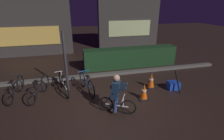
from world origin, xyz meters
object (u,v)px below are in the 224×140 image
at_px(street_post, 66,62).
at_px(parked_bike_leftmost, 15,89).
at_px(traffic_cone_near, 144,92).
at_px(parked_bike_center_right, 87,83).
at_px(traffic_cone_far, 151,81).
at_px(parked_bike_center_left, 63,84).
at_px(closed_umbrella, 178,82).
at_px(cyclist, 116,94).
at_px(parked_bike_left_mid, 39,88).
at_px(blue_crate, 173,85).

bearing_deg(street_post, parked_bike_leftmost, -176.69).
bearing_deg(parked_bike_leftmost, traffic_cone_near, -98.96).
xyz_separation_m(parked_bike_center_right, traffic_cone_far, (2.49, -0.25, -0.05)).
bearing_deg(parked_bike_center_left, traffic_cone_near, -126.78).
bearing_deg(traffic_cone_near, closed_umbrella, 6.16).
relative_size(parked_bike_leftmost, traffic_cone_far, 2.65).
relative_size(parked_bike_center_left, cyclist, 1.28).
distance_m(parked_bike_leftmost, parked_bike_left_mid, 0.83).
xyz_separation_m(street_post, traffic_cone_near, (2.54, -1.30, -0.84)).
bearing_deg(closed_umbrella, parked_bike_center_left, 51.30).
height_order(parked_bike_left_mid, parked_bike_center_left, parked_bike_center_left).
xyz_separation_m(parked_bike_leftmost, traffic_cone_far, (4.95, -0.46, -0.05)).
bearing_deg(cyclist, traffic_cone_near, 52.15).
bearing_deg(parked_bike_left_mid, traffic_cone_far, -75.82).
bearing_deg(blue_crate, street_post, 167.15).
bearing_deg(street_post, parked_bike_center_right, -24.55).
height_order(street_post, cyclist, street_post).
distance_m(parked_bike_center_left, closed_umbrella, 4.21).
bearing_deg(parked_bike_left_mid, street_post, -55.39).
bearing_deg(cyclist, parked_bike_leftmost, -179.69).
bearing_deg(parked_bike_left_mid, blue_crate, -79.17).
xyz_separation_m(street_post, blue_crate, (3.95, -0.90, -0.97)).
height_order(parked_bike_center_right, traffic_cone_far, parked_bike_center_right).
distance_m(street_post, parked_bike_leftmost, 1.95).
xyz_separation_m(parked_bike_leftmost, closed_umbrella, (5.71, -1.05, 0.07)).
bearing_deg(closed_umbrella, traffic_cone_near, 71.69).
distance_m(parked_bike_center_right, cyclist, 1.68).
distance_m(parked_bike_leftmost, traffic_cone_near, 4.49).
bearing_deg(parked_bike_leftmost, blue_crate, -91.40).
xyz_separation_m(parked_bike_center_left, closed_umbrella, (4.08, -1.03, 0.06)).
xyz_separation_m(cyclist, closed_umbrella, (2.52, 0.65, -0.22)).
xyz_separation_m(parked_bike_center_right, blue_crate, (3.26, -0.59, -0.19)).
distance_m(parked_bike_left_mid, traffic_cone_far, 4.16).
bearing_deg(parked_bike_left_mid, closed_umbrella, -82.05).
height_order(traffic_cone_near, cyclist, cyclist).
height_order(parked_bike_leftmost, closed_umbrella, closed_umbrella).
bearing_deg(blue_crate, traffic_cone_near, -164.11).
height_order(parked_bike_center_left, traffic_cone_near, parked_bike_center_left).
bearing_deg(cyclist, blue_crate, 47.83).
xyz_separation_m(street_post, parked_bike_left_mid, (-0.98, -0.29, -0.79)).
distance_m(street_post, traffic_cone_far, 3.33).
height_order(street_post, closed_umbrella, street_post).
height_order(parked_bike_center_right, traffic_cone_near, parked_bike_center_right).
xyz_separation_m(parked_bike_center_left, traffic_cone_near, (2.69, -1.18, -0.06)).
bearing_deg(closed_umbrella, parked_bike_leftmost, 55.14).
distance_m(blue_crate, closed_umbrella, 0.36).
distance_m(blue_crate, cyclist, 2.73).
xyz_separation_m(parked_bike_center_left, traffic_cone_far, (3.32, -0.44, -0.05)).
bearing_deg(traffic_cone_near, parked_bike_left_mid, 164.04).
bearing_deg(traffic_cone_near, parked_bike_center_right, 152.01).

